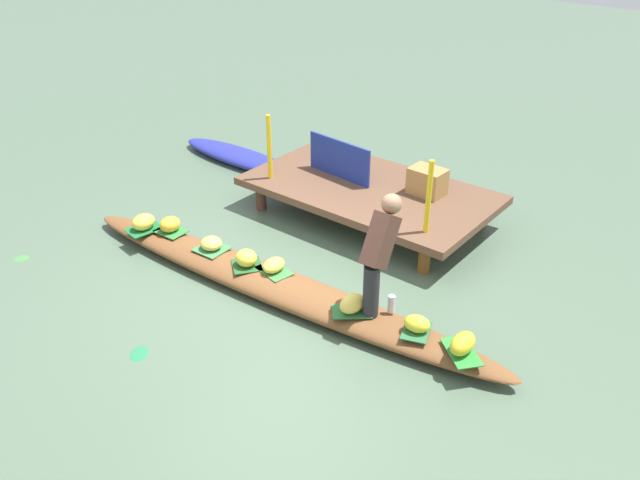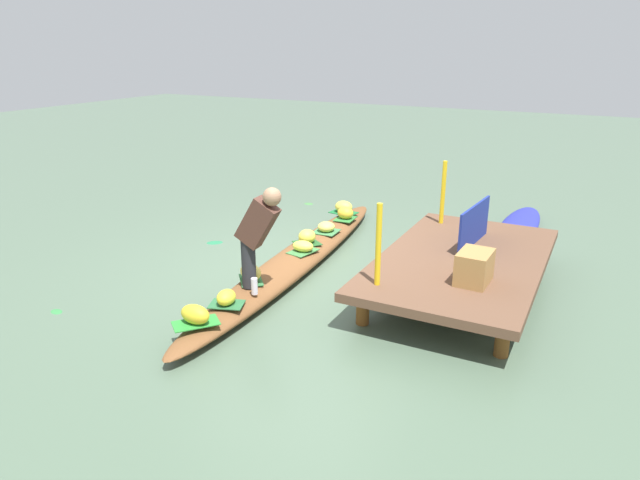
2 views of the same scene
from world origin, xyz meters
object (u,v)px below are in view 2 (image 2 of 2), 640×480
banana_bunch_0 (307,236)px  vendor_boat (296,260)px  banana_bunch_2 (345,213)px  banana_bunch_5 (195,314)px  banana_bunch_4 (226,297)px  banana_bunch_6 (251,272)px  produce_crate (474,267)px  banana_bunch_7 (303,246)px  market_banner (474,225)px  water_bottle (254,286)px  moored_boat (518,227)px  banana_bunch_3 (326,227)px  banana_bunch_1 (344,207)px  vendor_person (257,231)px

banana_bunch_0 → vendor_boat: bearing=4.6°
banana_bunch_2 → banana_bunch_5: bearing=2.4°
banana_bunch_4 → banana_bunch_6: 0.67m
banana_bunch_4 → produce_crate: produce_crate is taller
banana_bunch_6 → banana_bunch_7: bearing=176.3°
market_banner → produce_crate: 1.22m
banana_bunch_6 → water_bottle: size_ratio=1.52×
banana_bunch_4 → moored_boat: bearing=153.8°
banana_bunch_3 → banana_bunch_7: bearing=6.3°
banana_bunch_0 → banana_bunch_1: bearing=-173.6°
banana_bunch_5 → banana_bunch_6: (-1.15, -0.12, -0.00)m
banana_bunch_0 → banana_bunch_1: banana_bunch_1 is taller
banana_bunch_0 → banana_bunch_6: 1.43m
water_bottle → banana_bunch_2: bearing=-174.5°
vendor_boat → water_bottle: 1.40m
banana_bunch_3 → banana_bunch_4: (2.66, 0.16, 0.01)m
vendor_boat → banana_bunch_1: size_ratio=18.94×
banana_bunch_5 → water_bottle: bearing=171.4°
moored_boat → banana_bunch_5: (5.07, -2.27, 0.23)m
banana_bunch_7 → water_bottle: 1.42m
banana_bunch_2 → banana_bunch_3: banana_bunch_2 is taller
banana_bunch_4 → banana_bunch_6: banana_bunch_6 is taller
moored_boat → banana_bunch_5: bearing=-23.7°
banana_bunch_0 → banana_bunch_7: bearing=18.9°
banana_bunch_2 → market_banner: (0.92, 2.17, 0.38)m
banana_bunch_6 → banana_bunch_4: bearing=11.2°
vendor_boat → banana_bunch_4: bearing=0.4°
banana_bunch_6 → vendor_person: 0.63m
banana_bunch_1 → water_bottle: bearing=7.9°
banana_bunch_2 → banana_bunch_6: size_ratio=0.92×
banana_bunch_3 → banana_bunch_5: banana_bunch_5 is taller
banana_bunch_1 → vendor_person: vendor_person is taller
vendor_boat → banana_bunch_5: size_ratio=17.48×
banana_bunch_1 → banana_bunch_4: 3.67m
banana_bunch_4 → banana_bunch_5: banana_bunch_5 is taller
vendor_boat → banana_bunch_0: banana_bunch_0 is taller
vendor_person → water_bottle: (0.15, 0.04, -0.59)m
banana_bunch_1 → produce_crate: size_ratio=0.67×
banana_bunch_4 → vendor_person: size_ratio=0.21×
banana_bunch_4 → produce_crate: (-1.26, 2.28, 0.31)m
banana_bunch_1 → banana_bunch_5: 4.16m
moored_boat → market_banner: market_banner is taller
vendor_boat → vendor_person: size_ratio=4.71×
banana_bunch_2 → banana_bunch_3: 0.70m
banana_bunch_5 → vendor_person: vendor_person is taller
market_banner → moored_boat: bearing=178.5°
vendor_person → produce_crate: bearing=108.7°
banana_bunch_6 → banana_bunch_7: size_ratio=1.00×
moored_boat → market_banner: (2.14, -0.26, 0.61)m
banana_bunch_1 → water_bottle: size_ratio=1.58×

